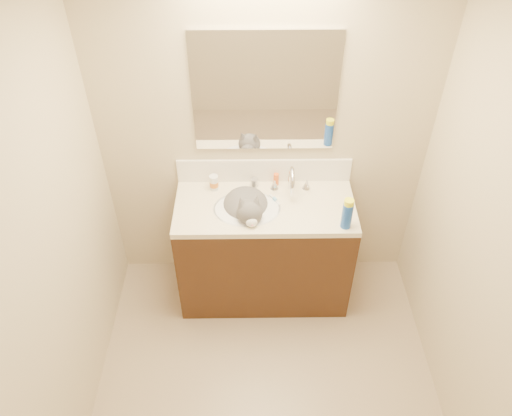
{
  "coord_description": "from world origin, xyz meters",
  "views": [
    {
      "loc": [
        -0.09,
        -1.53,
        3.02
      ],
      "look_at": [
        -0.06,
        0.92,
        0.88
      ],
      "focal_mm": 35.0,
      "sensor_mm": 36.0,
      "label": 1
    }
  ],
  "objects_px": {
    "basin": "(247,216)",
    "pill_bottle": "(214,183)",
    "amber_bottle": "(276,179)",
    "vanity_cabinet": "(264,252)",
    "spray_can": "(347,216)",
    "cat": "(247,209)",
    "silver_jar": "(255,182)",
    "faucet": "(291,182)"
  },
  "relations": [
    {
      "from": "spray_can",
      "to": "amber_bottle",
      "type": "bearing_deg",
      "value": 134.6
    },
    {
      "from": "pill_bottle",
      "to": "amber_bottle",
      "type": "bearing_deg",
      "value": 5.49
    },
    {
      "from": "pill_bottle",
      "to": "amber_bottle",
      "type": "distance_m",
      "value": 0.43
    },
    {
      "from": "cat",
      "to": "spray_can",
      "type": "height_order",
      "value": "cat"
    },
    {
      "from": "silver_jar",
      "to": "spray_can",
      "type": "relative_size",
      "value": 0.33
    },
    {
      "from": "cat",
      "to": "amber_bottle",
      "type": "xyz_separation_m",
      "value": [
        0.2,
        0.23,
        0.07
      ]
    },
    {
      "from": "amber_bottle",
      "to": "vanity_cabinet",
      "type": "bearing_deg",
      "value": -110.64
    },
    {
      "from": "vanity_cabinet",
      "to": "cat",
      "type": "distance_m",
      "value": 0.45
    },
    {
      "from": "cat",
      "to": "silver_jar",
      "type": "height_order",
      "value": "cat"
    },
    {
      "from": "basin",
      "to": "amber_bottle",
      "type": "bearing_deg",
      "value": 50.83
    },
    {
      "from": "basin",
      "to": "pill_bottle",
      "type": "xyz_separation_m",
      "value": [
        -0.22,
        0.21,
        0.13
      ]
    },
    {
      "from": "vanity_cabinet",
      "to": "spray_can",
      "type": "relative_size",
      "value": 6.65
    },
    {
      "from": "basin",
      "to": "spray_can",
      "type": "distance_m",
      "value": 0.67
    },
    {
      "from": "silver_jar",
      "to": "amber_bottle",
      "type": "relative_size",
      "value": 0.64
    },
    {
      "from": "vanity_cabinet",
      "to": "faucet",
      "type": "bearing_deg",
      "value": 37.29
    },
    {
      "from": "pill_bottle",
      "to": "silver_jar",
      "type": "bearing_deg",
      "value": 6.32
    },
    {
      "from": "faucet",
      "to": "amber_bottle",
      "type": "bearing_deg",
      "value": 140.4
    },
    {
      "from": "amber_bottle",
      "to": "pill_bottle",
      "type": "bearing_deg",
      "value": -174.51
    },
    {
      "from": "silver_jar",
      "to": "pill_bottle",
      "type": "bearing_deg",
      "value": -173.68
    },
    {
      "from": "vanity_cabinet",
      "to": "pill_bottle",
      "type": "bearing_deg",
      "value": 152.8
    },
    {
      "from": "amber_bottle",
      "to": "silver_jar",
      "type": "bearing_deg",
      "value": -176.08
    },
    {
      "from": "silver_jar",
      "to": "amber_bottle",
      "type": "bearing_deg",
      "value": 3.92
    },
    {
      "from": "amber_bottle",
      "to": "basin",
      "type": "bearing_deg",
      "value": -129.17
    },
    {
      "from": "basin",
      "to": "spray_can",
      "type": "height_order",
      "value": "spray_can"
    },
    {
      "from": "cat",
      "to": "silver_jar",
      "type": "bearing_deg",
      "value": 65.86
    },
    {
      "from": "faucet",
      "to": "cat",
      "type": "distance_m",
      "value": 0.35
    },
    {
      "from": "vanity_cabinet",
      "to": "basin",
      "type": "bearing_deg",
      "value": -165.96
    },
    {
      "from": "spray_can",
      "to": "vanity_cabinet",
      "type": "bearing_deg",
      "value": 157.44
    },
    {
      "from": "faucet",
      "to": "vanity_cabinet",
      "type": "bearing_deg",
      "value": -142.71
    },
    {
      "from": "basin",
      "to": "silver_jar",
      "type": "height_order",
      "value": "silver_jar"
    },
    {
      "from": "pill_bottle",
      "to": "silver_jar",
      "type": "xyz_separation_m",
      "value": [
        0.28,
        0.03,
        -0.03
      ]
    },
    {
      "from": "silver_jar",
      "to": "faucet",
      "type": "bearing_deg",
      "value": -16.04
    },
    {
      "from": "vanity_cabinet",
      "to": "silver_jar",
      "type": "distance_m",
      "value": 0.53
    },
    {
      "from": "vanity_cabinet",
      "to": "amber_bottle",
      "type": "bearing_deg",
      "value": 69.36
    },
    {
      "from": "silver_jar",
      "to": "amber_bottle",
      "type": "distance_m",
      "value": 0.15
    },
    {
      "from": "vanity_cabinet",
      "to": "basin",
      "type": "height_order",
      "value": "basin"
    },
    {
      "from": "vanity_cabinet",
      "to": "amber_bottle",
      "type": "xyz_separation_m",
      "value": [
        0.08,
        0.22,
        0.5
      ]
    },
    {
      "from": "faucet",
      "to": "cat",
      "type": "xyz_separation_m",
      "value": [
        -0.3,
        -0.15,
        -0.11
      ]
    },
    {
      "from": "amber_bottle",
      "to": "spray_can",
      "type": "xyz_separation_m",
      "value": [
        0.42,
        -0.43,
        0.04
      ]
    },
    {
      "from": "pill_bottle",
      "to": "faucet",
      "type": "bearing_deg",
      "value": -4.36
    },
    {
      "from": "faucet",
      "to": "silver_jar",
      "type": "bearing_deg",
      "value": 163.96
    },
    {
      "from": "vanity_cabinet",
      "to": "cat",
      "type": "relative_size",
      "value": 2.58
    }
  ]
}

